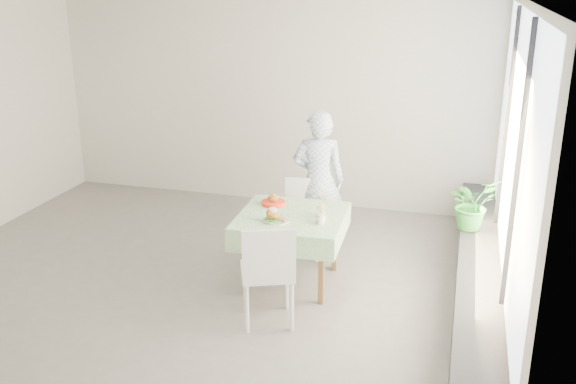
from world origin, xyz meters
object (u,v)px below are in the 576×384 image
(potted_plant, at_px, (472,203))
(chair_near, at_px, (268,292))
(diner, at_px, (318,181))
(chair_far, at_px, (302,233))
(main_dish, at_px, (274,217))
(cafe_table, at_px, (291,241))
(juice_cup_orange, at_px, (321,211))

(potted_plant, bearing_deg, chair_near, -137.65)
(diner, bearing_deg, chair_far, 53.24)
(main_dish, distance_m, potted_plant, 2.07)
(chair_far, height_order, diner, diner)
(chair_far, relative_size, diner, 0.53)
(cafe_table, height_order, potted_plant, potted_plant)
(chair_far, bearing_deg, juice_cup_orange, -61.64)
(cafe_table, distance_m, chair_near, 0.84)
(cafe_table, height_order, juice_cup_orange, juice_cup_orange)
(chair_far, distance_m, potted_plant, 1.87)
(diner, height_order, main_dish, diner)
(chair_near, height_order, juice_cup_orange, juice_cup_orange)
(diner, bearing_deg, cafe_table, 75.00)
(diner, relative_size, potted_plant, 2.97)
(cafe_table, height_order, main_dish, main_dish)
(chair_far, distance_m, main_dish, 1.06)
(diner, xyz_separation_m, juice_cup_orange, (0.24, -0.93, -0.01))
(chair_near, relative_size, potted_plant, 1.79)
(chair_near, distance_m, juice_cup_orange, 1.04)
(chair_near, xyz_separation_m, potted_plant, (1.72, 1.57, 0.47))
(potted_plant, bearing_deg, chair_far, -178.75)
(diner, height_order, potted_plant, diner)
(cafe_table, height_order, diner, diner)
(chair_far, bearing_deg, main_dish, -92.92)
(juice_cup_orange, bearing_deg, chair_far, 118.36)
(cafe_table, distance_m, potted_plant, 1.91)
(diner, bearing_deg, chair_near, 76.53)
(chair_near, bearing_deg, chair_far, 92.75)
(cafe_table, bearing_deg, chair_near, -89.65)
(diner, height_order, juice_cup_orange, diner)
(cafe_table, height_order, chair_far, chair_far)
(cafe_table, relative_size, main_dish, 3.93)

